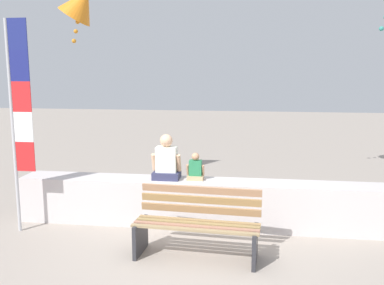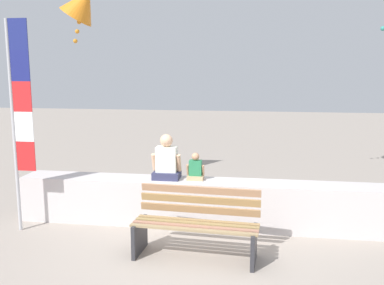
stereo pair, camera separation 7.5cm
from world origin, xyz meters
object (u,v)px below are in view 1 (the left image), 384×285
person_child (195,169)px  flag_banner (18,111)px  park_bench (197,225)px  kite_orange (81,4)px  person_adult (167,161)px

person_child → flag_banner: bearing=-165.0°
park_bench → kite_orange: 4.99m
kite_orange → flag_banner: bearing=-93.0°
park_bench → flag_banner: size_ratio=0.53×
park_bench → person_child: (-0.18, 1.17, 0.48)m
flag_banner → kite_orange: 2.92m
person_adult → park_bench: bearing=-61.2°
park_bench → kite_orange: kite_orange is taller
park_bench → flag_banner: 3.10m
park_bench → flag_banner: flag_banner is taller
person_adult → flag_banner: bearing=-161.9°
person_child → flag_banner: size_ratio=0.14×
flag_banner → park_bench: bearing=-10.3°
person_adult → kite_orange: (-1.95, 1.59, 2.67)m
park_bench → person_child: 1.27m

